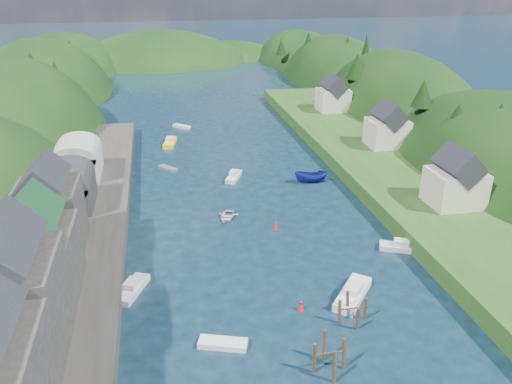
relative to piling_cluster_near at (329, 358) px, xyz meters
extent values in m
plane|color=black|center=(-0.28, 52.83, -1.36)|extent=(600.00, 600.00, 0.00)
ellipsoid|color=black|center=(-45.28, 77.83, -10.46)|extent=(44.00, 75.56, 52.00)
ellipsoid|color=black|center=(-45.28, 120.83, -9.80)|extent=(44.00, 75.56, 48.19)
ellipsoid|color=black|center=(-45.28, 162.83, -8.19)|extent=(44.00, 75.56, 39.00)
ellipsoid|color=black|center=(44.72, 34.83, -9.15)|extent=(36.00, 75.56, 44.49)
ellipsoid|color=black|center=(44.72, 77.83, -9.76)|extent=(36.00, 75.56, 48.00)
ellipsoid|color=black|center=(44.72, 120.83, -9.15)|extent=(36.00, 75.56, 44.49)
ellipsoid|color=black|center=(44.72, 162.83, -7.66)|extent=(36.00, 75.56, 36.00)
ellipsoid|color=black|center=(-10.28, 172.83, -11.36)|extent=(80.00, 60.00, 44.00)
ellipsoid|color=black|center=(17.72, 182.83, -13.36)|extent=(70.00, 56.00, 36.00)
cone|color=black|center=(-39.28, 66.96, 11.02)|extent=(4.73, 4.73, 5.22)
cone|color=black|center=(-41.86, 74.85, 11.85)|extent=(4.34, 4.34, 7.24)
cone|color=black|center=(-41.11, 88.43, 7.29)|extent=(5.28, 5.28, 5.63)
cone|color=black|center=(-41.95, 99.34, 10.57)|extent=(4.77, 4.77, 5.78)
cone|color=black|center=(-37.40, 102.56, 7.64)|extent=(4.07, 4.07, 6.01)
cone|color=black|center=(-39.89, 120.91, 8.33)|extent=(4.56, 4.56, 7.97)
cone|color=black|center=(-43.45, 126.01, 6.47)|extent=(4.75, 4.75, 5.00)
cone|color=black|center=(-38.63, 140.17, 7.72)|extent=(4.27, 4.27, 7.45)
cone|color=black|center=(39.05, 34.33, 9.57)|extent=(5.03, 5.03, 6.24)
cone|color=black|center=(35.40, 39.77, 8.40)|extent=(5.29, 5.29, 6.27)
cone|color=black|center=(35.23, 51.15, 10.64)|extent=(4.07, 4.07, 5.04)
cone|color=black|center=(39.03, 64.60, 6.75)|extent=(3.40, 3.40, 5.68)
cone|color=black|center=(42.33, 76.67, 9.69)|extent=(4.94, 4.94, 8.05)
cone|color=black|center=(34.43, 80.94, 10.64)|extent=(5.25, 5.25, 5.91)
cone|color=black|center=(42.40, 95.12, 11.86)|extent=(3.36, 3.36, 9.53)
cone|color=black|center=(43.50, 111.27, 9.80)|extent=(4.57, 4.57, 8.02)
cone|color=black|center=(41.28, 123.87, 7.61)|extent=(3.59, 3.59, 6.06)
cone|color=black|center=(38.09, 132.52, 10.08)|extent=(4.14, 4.14, 5.70)
cone|color=black|center=(31.62, 143.52, 7.13)|extent=(3.83, 3.83, 5.69)
cube|color=#2D2B28|center=(-24.28, 22.83, -0.36)|extent=(12.00, 110.00, 2.00)
cube|color=#234719|center=(-31.28, 22.83, -0.11)|extent=(12.00, 110.00, 2.50)
cube|color=#2D2B28|center=(-26.28, 5.83, 5.14)|extent=(8.00, 9.00, 9.00)
cube|color=black|center=(-26.28, 5.83, 10.60)|extent=(5.88, 9.36, 5.88)
cube|color=#2D2B28|center=(-26.28, 14.83, 4.14)|extent=(8.00, 9.00, 7.00)
cube|color=#1E592D|center=(-26.28, 14.83, 8.60)|extent=(5.88, 9.36, 5.88)
cube|color=#2D2B28|center=(-26.28, 23.83, 4.64)|extent=(7.00, 8.00, 8.00)
cube|color=black|center=(-26.28, 23.83, 9.48)|extent=(5.15, 8.32, 5.15)
cube|color=#2D2D30|center=(-26.28, 35.83, 2.64)|extent=(7.00, 9.00, 4.00)
cylinder|color=#2D2D30|center=(-26.28, 35.83, 4.64)|extent=(7.00, 9.00, 7.00)
cube|color=#B2B2A8|center=(-26.28, 47.83, 2.64)|extent=(7.00, 9.00, 4.00)
cylinder|color=#B2B2A8|center=(-26.28, 47.83, 4.64)|extent=(7.00, 9.00, 7.00)
cube|color=#234719|center=(24.72, 42.83, -0.16)|extent=(16.00, 120.00, 2.40)
cube|color=beige|center=(26.72, 24.83, 3.54)|extent=(7.00, 6.00, 5.00)
cube|color=black|center=(26.72, 24.83, 6.88)|extent=(5.15, 6.24, 5.15)
cube|color=beige|center=(28.72, 50.83, 3.54)|extent=(7.00, 6.00, 5.00)
cube|color=black|center=(28.72, 50.83, 6.88)|extent=(5.15, 6.24, 5.15)
cube|color=beige|center=(27.72, 77.83, 3.54)|extent=(7.00, 6.00, 5.00)
cube|color=black|center=(27.72, 77.83, 6.88)|extent=(5.15, 6.24, 5.15)
cylinder|color=#382314|center=(1.36, 0.00, -0.03)|extent=(0.32, 0.32, 3.86)
cylinder|color=#382314|center=(0.00, 1.36, -0.03)|extent=(0.32, 0.32, 3.86)
cylinder|color=#382314|center=(-1.36, 0.00, -0.03)|extent=(0.32, 0.32, 3.86)
cylinder|color=#382314|center=(0.00, -1.36, -0.03)|extent=(0.32, 0.32, 3.86)
cylinder|color=#382314|center=(0.00, 0.00, 0.59)|extent=(3.27, 0.16, 0.16)
cylinder|color=#382314|center=(5.91, 6.03, -0.33)|extent=(0.32, 0.32, 3.27)
cylinder|color=#382314|center=(4.57, 7.37, -0.33)|extent=(0.32, 0.32, 3.27)
cylinder|color=#382314|center=(3.23, 6.03, -0.33)|extent=(0.32, 0.32, 3.27)
cylinder|color=#382314|center=(4.57, 4.69, -0.33)|extent=(0.32, 0.32, 3.27)
cylinder|color=#382314|center=(4.57, 6.03, 0.24)|extent=(3.22, 0.16, 0.16)
cone|color=red|center=(0.03, 8.78, -0.91)|extent=(0.70, 0.70, 0.90)
sphere|color=red|center=(0.03, 8.78, -0.41)|extent=(0.30, 0.30, 0.30)
cone|color=red|center=(1.68, 26.88, -0.91)|extent=(0.70, 0.70, 0.90)
sphere|color=red|center=(1.68, 26.88, -0.41)|extent=(0.30, 0.30, 0.30)
cube|color=silver|center=(-1.08, 46.06, -1.04)|extent=(3.64, 5.39, 0.72)
cube|color=silver|center=(-1.08, 46.06, -0.29)|extent=(1.82, 2.13, 0.70)
imported|color=navy|center=(11.26, 41.76, -0.45)|extent=(5.72, 2.68, 2.13)
cube|color=silver|center=(15.93, 18.18, -1.03)|extent=(5.54, 3.68, 0.74)
cube|color=silver|center=(15.93, 18.18, -0.27)|extent=(2.18, 1.85, 0.70)
cube|color=#5A5C67|center=(-11.96, 52.43, -1.11)|extent=(3.58, 3.91, 0.56)
cube|color=white|center=(6.13, 9.78, -0.93)|extent=(6.05, 6.68, 0.95)
cube|color=silver|center=(6.13, 9.78, -0.06)|extent=(2.72, 2.84, 0.70)
cube|color=silver|center=(-8.72, 4.97, -1.07)|extent=(4.83, 2.90, 0.64)
cube|color=silver|center=(-7.81, 78.55, -1.09)|extent=(4.08, 4.04, 0.60)
cube|color=silver|center=(-17.28, 15.59, -1.02)|extent=(3.93, 5.73, 0.77)
cube|color=silver|center=(-17.28, 15.59, -0.25)|extent=(1.95, 2.27, 0.70)
cube|color=yellow|center=(-10.94, 66.86, -0.98)|extent=(3.16, 6.34, 0.85)
cube|color=silver|center=(-10.94, 66.86, -0.16)|extent=(1.79, 2.36, 0.70)
imported|color=silver|center=(-4.43, 31.36, -1.09)|extent=(4.11, 4.82, 0.85)
camera|label=1|loc=(-13.05, -32.10, 30.97)|focal=35.00mm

